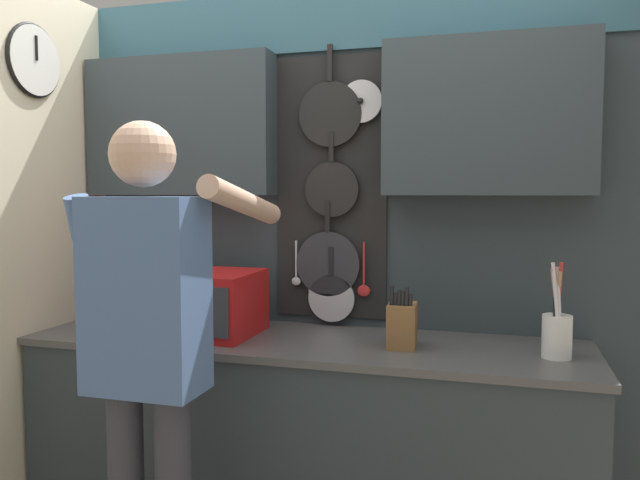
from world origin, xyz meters
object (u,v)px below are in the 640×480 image
(knife_block, at_px, (402,325))
(person, at_px, (148,334))
(microwave, at_px, (198,302))
(utensil_crock, at_px, (557,331))

(knife_block, height_order, person, person)
(microwave, distance_m, knife_block, 0.89)
(knife_block, height_order, utensil_crock, utensil_crock)
(knife_block, relative_size, utensil_crock, 0.69)
(microwave, bearing_deg, person, -77.43)
(microwave, bearing_deg, utensil_crock, -0.01)
(microwave, distance_m, person, 0.63)
(knife_block, bearing_deg, utensil_crock, -0.08)
(microwave, relative_size, knife_block, 2.07)
(person, bearing_deg, utensil_crock, 24.90)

